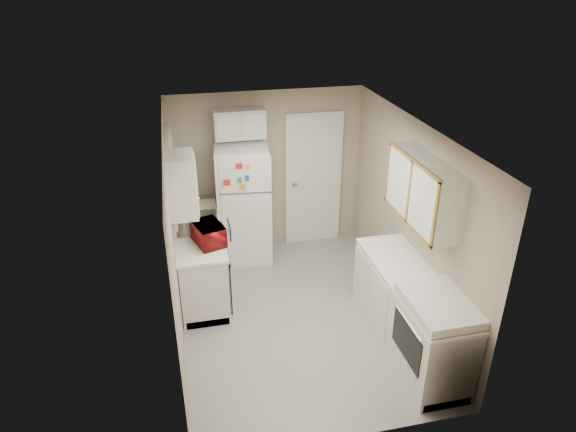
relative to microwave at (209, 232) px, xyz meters
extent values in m
plane|color=#B6B4AB|center=(0.99, -0.48, -1.05)|extent=(3.80, 3.80, 0.00)
plane|color=white|center=(0.99, -0.48, 1.35)|extent=(3.80, 3.80, 0.00)
plane|color=tan|center=(-0.41, -0.48, 0.15)|extent=(3.80, 3.80, 0.00)
plane|color=tan|center=(2.39, -0.48, 0.15)|extent=(3.80, 3.80, 0.00)
plane|color=tan|center=(0.99, 1.42, 0.15)|extent=(2.80, 2.80, 0.00)
plane|color=tan|center=(0.99, -2.38, 0.15)|extent=(2.80, 2.80, 0.00)
cube|color=silver|center=(-0.11, 0.42, -0.60)|extent=(0.60, 1.80, 0.90)
cube|color=black|center=(0.18, -0.18, -0.56)|extent=(0.03, 0.58, 0.72)
cube|color=gray|center=(-0.11, 0.57, -0.19)|extent=(0.54, 0.74, 0.16)
imported|color=maroon|center=(0.00, 0.00, 0.00)|extent=(0.52, 0.39, 0.31)
imported|color=white|center=(-0.16, 1.12, -0.05)|extent=(0.11, 0.11, 0.19)
cube|color=silver|center=(-0.37, 0.57, 0.55)|extent=(0.10, 0.98, 1.08)
cube|color=silver|center=(-0.26, -0.26, 0.75)|extent=(0.30, 0.45, 0.70)
cube|color=silver|center=(0.57, 1.06, -0.17)|extent=(0.79, 0.77, 1.75)
cube|color=silver|center=(0.59, 1.27, 0.95)|extent=(0.70, 0.30, 0.40)
cube|color=silver|center=(1.69, 1.38, -0.03)|extent=(0.86, 0.06, 2.08)
cube|color=silver|center=(2.09, -1.28, -0.60)|extent=(0.60, 2.00, 0.90)
cube|color=silver|center=(2.14, -1.84, -0.54)|extent=(0.68, 0.84, 1.01)
cube|color=silver|center=(2.24, -0.98, 0.75)|extent=(0.30, 1.20, 0.70)
camera|label=1|loc=(-0.26, -5.54, 2.93)|focal=32.00mm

